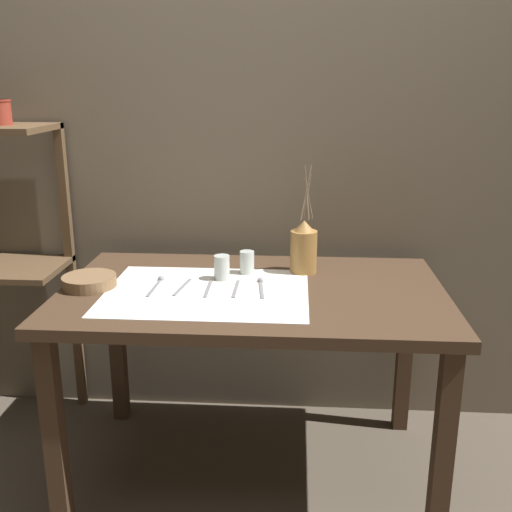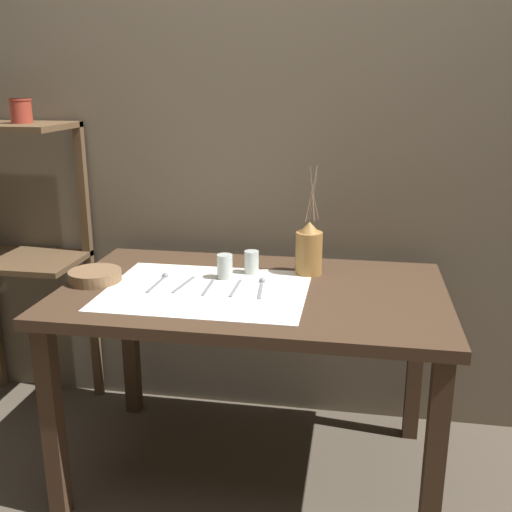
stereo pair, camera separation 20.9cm
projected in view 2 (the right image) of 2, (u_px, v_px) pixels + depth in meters
ground_plane at (253, 470)px, 2.34m from camera, size 12.00×12.00×0.00m
stone_wall_back at (275, 147)px, 2.50m from camera, size 7.00×0.06×2.40m
wooden_table at (253, 312)px, 2.16m from camera, size 1.36×0.83×0.76m
wooden_shelf_unit at (17, 215)px, 2.59m from camera, size 0.55×0.35×1.30m
linen_cloth at (206, 290)px, 2.11m from camera, size 0.71×0.54×0.00m
pitcher_with_flowers at (309, 250)px, 2.26m from camera, size 0.10×0.10×0.42m
wooden_bowl at (95, 276)px, 2.19m from camera, size 0.19×0.19×0.04m
glass_tumbler_near at (225, 266)px, 2.21m from camera, size 0.06×0.06×0.09m
glass_tumbler_far at (252, 262)px, 2.28m from camera, size 0.06×0.06×0.09m
spoon_outer at (162, 279)px, 2.21m from camera, size 0.03×0.19×0.02m
fork_outer at (184, 285)px, 2.15m from camera, size 0.04×0.18×0.00m
knife_center at (208, 287)px, 2.13m from camera, size 0.02×0.18×0.00m
fork_inner at (236, 288)px, 2.12m from camera, size 0.01×0.18×0.00m
spoon_inner at (262, 284)px, 2.15m from camera, size 0.04×0.19×0.02m
metal_pot_small at (21, 110)px, 2.41m from camera, size 0.09×0.09×0.10m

